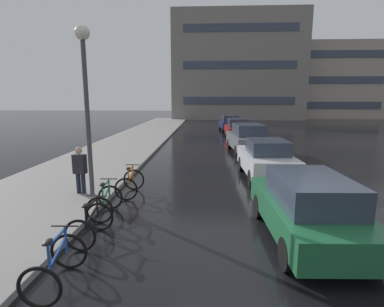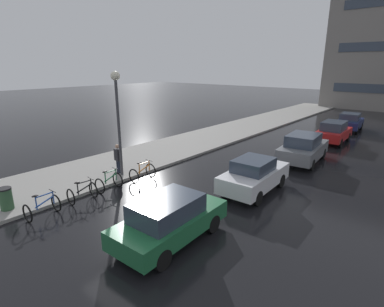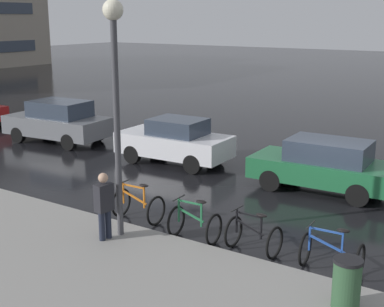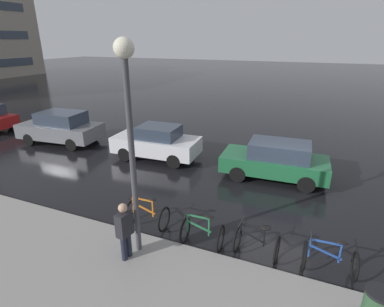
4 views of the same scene
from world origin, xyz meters
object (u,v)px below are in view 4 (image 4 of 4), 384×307
bicycle_third (202,233)px  car_green (275,160)px  car_white (157,142)px  streetlamp (129,116)px  bicycle_nearest (329,259)px  car_grey (61,127)px  pedestrian (125,230)px  bicycle_farthest (147,214)px  bicycle_second (257,243)px

bicycle_third → car_green: 5.25m
car_white → streetlamp: (-6.12, -2.82, 2.93)m
bicycle_nearest → bicycle_third: (-0.21, 3.16, 0.01)m
bicycle_third → car_white: bearing=39.3°
car_white → streetlamp: streetlamp is taller
car_green → bicycle_third: bearing=167.1°
car_grey → pedestrian: (-6.56, -8.59, 0.09)m
bicycle_farthest → car_grey: (5.01, 8.27, 0.45)m
car_grey → streetlamp: bearing=-125.3°
car_white → streetlamp: bearing=-155.3°
bicycle_second → streetlamp: (-1.07, 2.87, 3.33)m
bicycle_nearest → car_grey: bearing=69.3°
bicycle_nearest → car_grey: 14.20m
bicycle_second → car_grey: car_grey is taller
bicycle_third → car_white: size_ratio=0.27×
bicycle_second → pedestrian: 3.36m
bicycle_third → streetlamp: 3.73m
streetlamp → car_grey: bearing=54.7°
bicycle_second → streetlamp: 4.52m
car_grey → bicycle_nearest: bearing=-110.7°
car_green → pedestrian: 6.98m
bicycle_farthest → car_green: 5.76m
bicycle_second → streetlamp: streetlamp is taller
bicycle_second → car_green: size_ratio=0.27×
bicycle_second → bicycle_third: 1.44m
bicycle_farthest → car_grey: bearing=58.8°
bicycle_second → bicycle_nearest: bearing=-87.7°
car_green → pedestrian: (-6.44, 2.70, 0.15)m
bicycle_farthest → car_green: bearing=-31.7°
bicycle_farthest → car_green: (4.89, -3.02, 0.38)m
bicycle_nearest → pedestrian: 4.96m
bicycle_third → car_grey: bearing=62.7°
car_grey → streetlamp: 11.02m
bicycle_third → bicycle_nearest: bearing=-86.2°
car_white → pedestrian: 7.07m
streetlamp → pedestrian: bearing=166.2°
bicycle_nearest → car_green: bearing=22.1°
bicycle_nearest → bicycle_third: 3.17m
bicycle_nearest → car_green: car_green is taller
bicycle_farthest → car_grey: size_ratio=0.26×
bicycle_nearest → pedestrian: pedestrian is taller
car_white → car_grey: 5.87m
car_green → pedestrian: bearing=157.2°
car_grey → pedestrian: car_grey is taller
bicycle_second → bicycle_third: size_ratio=1.02×
bicycle_second → bicycle_farthest: bearing=88.6°
bicycle_nearest → car_green: 5.30m
streetlamp → bicycle_second: bearing=-69.6°
car_green → bicycle_farthest: bearing=148.3°
bicycle_nearest → car_white: (4.98, 7.41, 0.40)m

